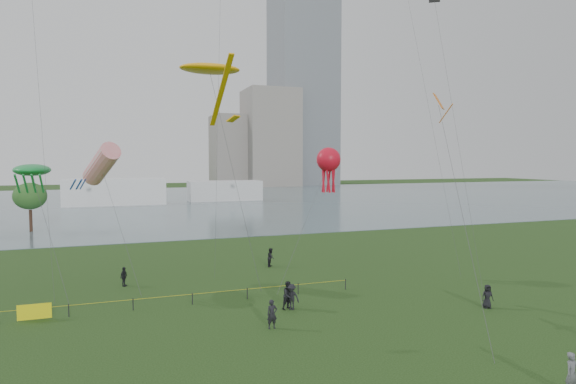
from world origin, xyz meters
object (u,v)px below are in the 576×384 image
object	(u,v)px
kite_stingray	(210,70)
kite_octopus	(329,160)
fence	(100,305)
kite_flyer	(572,374)

from	to	relation	value
kite_stingray	kite_octopus	xyz separation A→B (m)	(10.55, 1.03, -7.04)
fence	kite_octopus	world-z (taller)	kite_octopus
kite_octopus	fence	bearing A→B (deg)	-151.54
kite_flyer	kite_octopus	distance (m)	25.44
kite_stingray	kite_octopus	world-z (taller)	kite_stingray
fence	kite_stingray	bearing A→B (deg)	25.46
kite_flyer	kite_stingray	bearing A→B (deg)	111.78
kite_stingray	kite_octopus	bearing A→B (deg)	-5.43
fence	kite_flyer	distance (m)	27.26
kite_flyer	kite_octopus	bearing A→B (deg)	87.18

